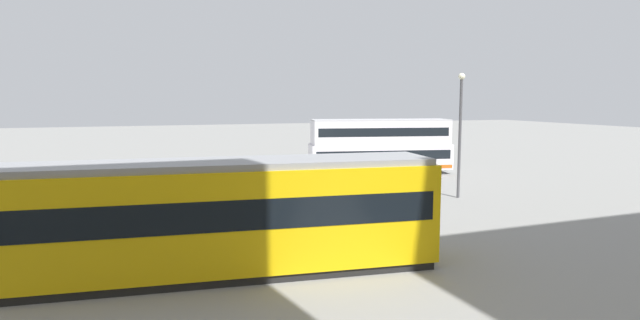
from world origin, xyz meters
name	(u,v)px	position (x,y,z in m)	size (l,w,h in m)	color
ground_plane	(322,186)	(0.00, 0.00, 0.00)	(160.00, 160.00, 0.00)	gray
double_decker_bus	(380,146)	(-5.89, -3.74, 2.00)	(10.49, 4.49, 3.94)	silver
tram_yellow	(223,216)	(8.43, 14.13, 1.84)	(13.50, 3.97, 3.55)	#E5B70C
pedestrian_near_railing	(277,188)	(4.22, 4.98, 0.97)	(0.43, 0.43, 1.69)	#4C3F2D
pedestrian_crossing	(352,190)	(1.06, 7.17, 1.05)	(0.45, 0.45, 1.81)	#33384C
pedestrian_railing	(360,193)	(0.39, 6.59, 0.74)	(8.41, 1.12, 1.08)	gray
info_sign	(252,182)	(6.06, 7.56, 1.76)	(1.23, 0.42, 2.49)	slate
street_lamp	(460,126)	(-5.78, 6.05, 3.97)	(0.36, 0.36, 6.78)	#4C4C51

